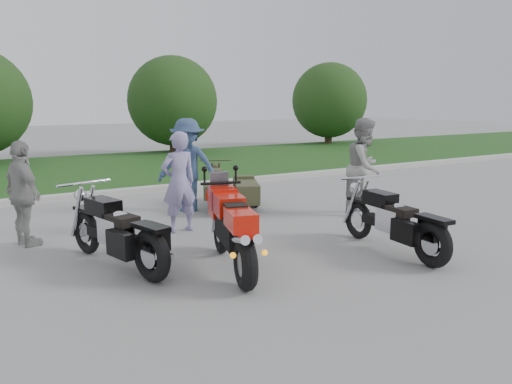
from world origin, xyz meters
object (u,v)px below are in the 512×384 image
cruiser_sidecar (234,191)px  person_stripe (179,182)px  person_grey (364,167)px  sportbike_red (232,227)px  cruiser_right (397,224)px  cruiser_left (120,235)px  person_denim (188,165)px  person_back (23,194)px

cruiser_sidecar → person_stripe: (-1.73, -1.24, 0.51)m
person_grey → sportbike_red: bearing=177.0°
sportbike_red → cruiser_right: size_ratio=0.94×
cruiser_left → person_stripe: 2.04m
sportbike_red → cruiser_left: (-1.29, 0.87, -0.14)m
cruiser_right → sportbike_red: bearing=171.2°
cruiser_left → person_grey: 5.23m
cruiser_left → person_grey: (5.15, 0.82, 0.50)m
cruiser_left → cruiser_sidecar: cruiser_left is taller
person_stripe → cruiser_left: bearing=39.8°
cruiser_sidecar → person_denim: bearing=-169.1°
cruiser_right → person_stripe: (-2.37, 2.82, 0.43)m
cruiser_left → person_denim: bearing=36.9°
cruiser_left → person_back: 2.12m
cruiser_sidecar → cruiser_left: bearing=-116.4°
cruiser_left → cruiser_right: bearing=-36.2°
person_stripe → cruiser_sidecar: bearing=-149.2°
person_stripe → person_denim: person_denim is taller
cruiser_sidecar → person_stripe: bearing=-120.7°
person_stripe → cruiser_right: bearing=125.2°
cruiser_right → person_stripe: person_stripe is taller
sportbike_red → cruiser_right: sportbike_red is taller
person_stripe → person_denim: 1.66m
person_stripe → person_grey: bearing=166.2°
person_stripe → person_denim: (0.77, 1.46, 0.08)m
sportbike_red → person_denim: size_ratio=1.13×
sportbike_red → person_grey: size_ratio=1.12×
sportbike_red → person_back: size_ratio=1.29×
cruiser_right → person_grey: 2.66m
person_back → person_stripe: bearing=-119.3°
sportbike_red → cruiser_right: (2.51, -0.55, -0.16)m
sportbike_red → person_denim: bearing=91.2°
cruiser_right → person_grey: bearing=62.4°
person_grey → person_stripe: bearing=144.5°
cruiser_left → cruiser_right: cruiser_left is taller
sportbike_red → person_grey: bearing=38.4°
sportbike_red → person_grey: 4.23m
cruiser_right → cruiser_sidecar: bearing=102.5°
cruiser_right → person_back: (-4.81, 3.24, 0.39)m
cruiser_right → cruiser_sidecar: (-0.64, 4.06, -0.08)m
cruiser_sidecar → person_denim: 1.15m
sportbike_red → cruiser_left: sportbike_red is taller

